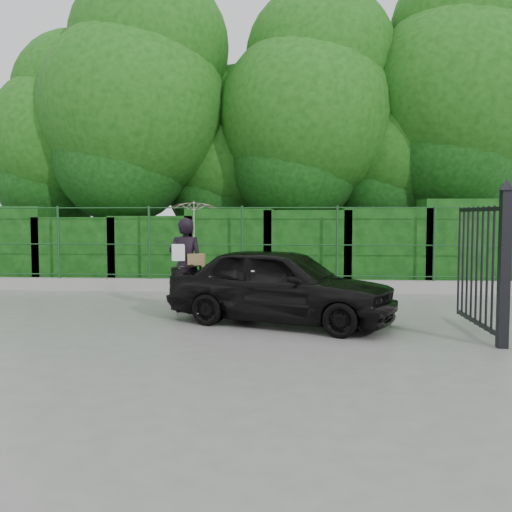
{
  "coord_description": "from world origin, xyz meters",
  "views": [
    {
      "loc": [
        1.7,
        -9.31,
        1.84
      ],
      "look_at": [
        0.96,
        1.3,
        1.1
      ],
      "focal_mm": 40.0,
      "sensor_mm": 36.0,
      "label": 1
    }
  ],
  "objects": [
    {
      "name": "trees",
      "position": [
        1.14,
        7.74,
        4.62
      ],
      "size": [
        17.1,
        6.15,
        8.08
      ],
      "color": "black",
      "rests_on": "ground"
    },
    {
      "name": "hedge",
      "position": [
        0.16,
        5.5,
        1.01
      ],
      "size": [
        14.2,
        1.2,
        2.27
      ],
      "color": "black",
      "rests_on": "ground"
    },
    {
      "name": "car",
      "position": [
        1.46,
        0.39,
        0.67
      ],
      "size": [
        4.22,
        2.9,
        1.33
      ],
      "primitive_type": "imported",
      "rotation": [
        0.0,
        0.0,
        1.2
      ],
      "color": "black",
      "rests_on": "ground"
    },
    {
      "name": "gate",
      "position": [
        4.6,
        -0.72,
        1.19
      ],
      "size": [
        0.22,
        2.33,
        2.36
      ],
      "color": "black",
      "rests_on": "ground"
    },
    {
      "name": "kerb",
      "position": [
        0.0,
        4.5,
        0.15
      ],
      "size": [
        14.0,
        0.25,
        0.3
      ],
      "primitive_type": "cube",
      "color": "#9E9E99",
      "rests_on": "ground"
    },
    {
      "name": "ground",
      "position": [
        0.0,
        0.0,
        0.0
      ],
      "size": [
        80.0,
        80.0,
        0.0
      ],
      "primitive_type": "plane",
      "color": "gray"
    },
    {
      "name": "woman",
      "position": [
        -0.31,
        1.47,
        1.38
      ],
      "size": [
        0.95,
        0.93,
        2.15
      ],
      "color": "black",
      "rests_on": "ground"
    },
    {
      "name": "fence",
      "position": [
        0.22,
        4.5,
        1.2
      ],
      "size": [
        14.13,
        0.06,
        1.8
      ],
      "color": "#17421D",
      "rests_on": "kerb"
    }
  ]
}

